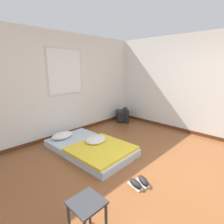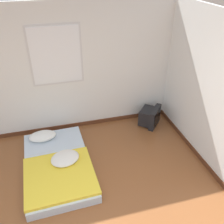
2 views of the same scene
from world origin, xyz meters
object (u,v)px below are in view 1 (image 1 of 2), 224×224
Objects in this scene: mattress_bed at (90,147)px; sneaker_pair at (139,182)px; crt_tv at (123,115)px; side_stool at (87,211)px.

mattress_bed is 1.44m from sneaker_pair.
crt_tv is (2.11, 0.86, 0.10)m from mattress_bed.
mattress_bed is at bearing -157.79° from crt_tv.
crt_tv is at bearing 22.21° from mattress_bed.
side_stool reaches higher than mattress_bed.
side_stool is at bearing -174.13° from sneaker_pair.
sneaker_pair is at bearing 5.87° from side_stool.
mattress_bed is 5.87× the size of sneaker_pair.
mattress_bed is 2.28m from crt_tv.
mattress_bed is at bearing 50.38° from side_stool.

